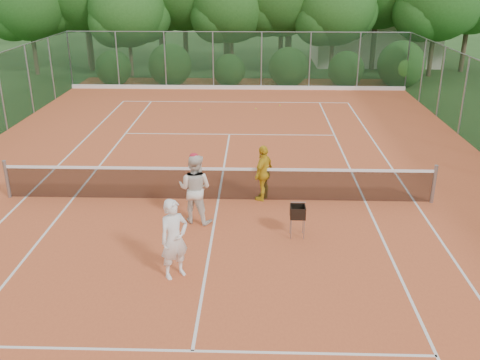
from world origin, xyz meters
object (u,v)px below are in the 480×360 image
player_center_grp (195,188)px  player_yellow (264,173)px  player_white (174,239)px  ball_hopper (298,212)px

player_center_grp → player_yellow: size_ratio=1.16×
player_center_grp → player_white: bearing=-93.1°
player_center_grp → player_yellow: bearing=40.3°
player_center_grp → ball_hopper: player_center_grp is taller
player_white → player_yellow: (1.88, 4.11, -0.08)m
player_yellow → ball_hopper: 2.37m
player_center_grp → player_yellow: player_center_grp is taller
player_white → ball_hopper: size_ratio=2.19×
player_center_grp → ball_hopper: 2.66m
player_white → player_center_grp: 2.64m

